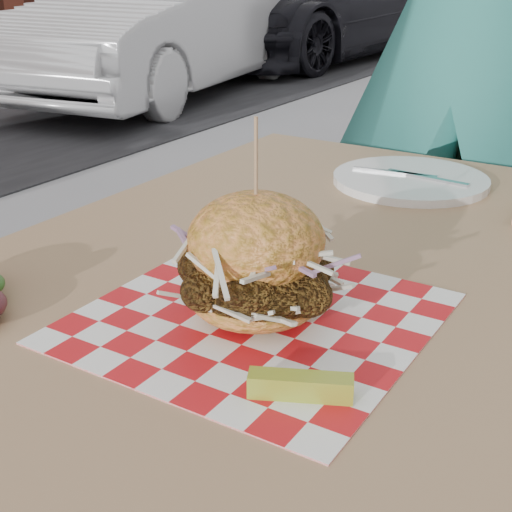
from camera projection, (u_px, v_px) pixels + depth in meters
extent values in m
imported|color=#2B7D75|center=(475.00, 29.00, 1.64)|extent=(0.73, 0.51, 1.92)
imported|color=silver|center=(165.00, 25.00, 5.99)|extent=(1.76, 3.64, 1.15)
cube|color=#A27C5A|center=(301.00, 273.00, 0.95)|extent=(0.80, 1.20, 0.04)
cylinder|color=#333338|center=(280.00, 306.00, 1.68)|extent=(0.05, 0.05, 0.71)
cube|color=#A27C5A|center=(474.00, 248.00, 1.77)|extent=(0.46, 0.46, 0.04)
cube|color=#A27C5A|center=(500.00, 132.00, 1.83)|extent=(0.42, 0.09, 0.50)
cylinder|color=#333338|center=(377.00, 348.00, 1.78)|extent=(0.03, 0.03, 0.43)
cylinder|color=#333338|center=(412.00, 291.00, 2.08)|extent=(0.03, 0.03, 0.43)
cube|color=red|center=(256.00, 317.00, 0.79)|extent=(0.36, 0.36, 0.00)
ellipsoid|color=#EE8D43|center=(256.00, 296.00, 0.78)|extent=(0.14, 0.14, 0.05)
ellipsoid|color=brown|center=(256.00, 280.00, 0.77)|extent=(0.16, 0.15, 0.08)
ellipsoid|color=#EE8D43|center=(256.00, 241.00, 0.75)|extent=(0.15, 0.15, 0.10)
cylinder|color=#A27C5A|center=(256.00, 171.00, 0.72)|extent=(0.00, 0.00, 0.11)
cube|color=#9CAB31|center=(300.00, 386.00, 0.64)|extent=(0.10, 0.06, 0.02)
cylinder|color=white|center=(410.00, 180.00, 1.25)|extent=(0.27, 0.27, 0.01)
cube|color=silver|center=(395.00, 172.00, 1.26)|extent=(0.15, 0.03, 0.00)
cube|color=silver|center=(427.00, 178.00, 1.23)|extent=(0.15, 0.03, 0.00)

